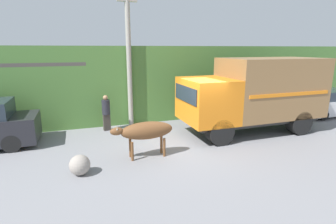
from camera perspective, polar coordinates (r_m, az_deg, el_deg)
name	(u,v)px	position (r m, az deg, el deg)	size (l,w,h in m)	color
ground_plane	(189,144)	(10.42, 4.69, -7.06)	(60.00, 60.00, 0.00)	gray
hillside_embankment	(149,79)	(15.61, -4.27, 7.09)	(32.00, 5.01, 3.80)	#4C7A38
building_backdrop	(18,95)	(14.24, -29.78, 3.28)	(6.20, 2.70, 3.08)	#C6B793
cargo_truck	(256,92)	(12.20, 18.68, 4.04)	(6.36, 2.48, 3.27)	#2D2D2D
brown_cow	(146,131)	(8.98, -4.86, -4.14)	(2.16, 0.61, 1.26)	brown
hatchback_car	(329,103)	(17.16, 31.69, 1.59)	(3.58, 1.58, 1.45)	silver
pedestrian_on_hill	(106,111)	(12.23, -13.31, 0.12)	(0.41, 0.41, 1.64)	#38332D
utility_pole	(129,55)	(12.54, -8.52, 12.16)	(0.90, 0.23, 6.53)	#9E998E
roadside_rock	(80,165)	(8.36, -18.66, -10.87)	(0.62, 0.62, 0.62)	gray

